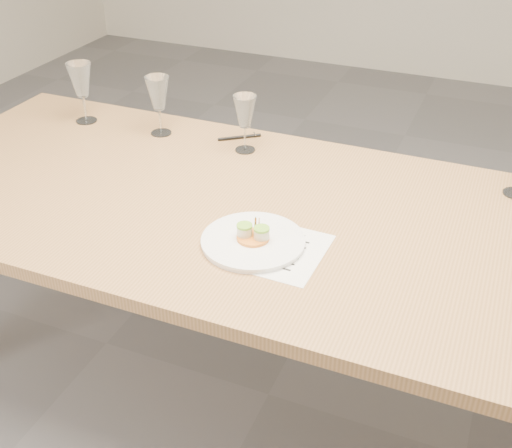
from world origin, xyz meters
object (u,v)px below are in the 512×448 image
at_px(wine_glass_0, 81,81).
at_px(wine_glass_1, 158,94).
at_px(recipe_sheet, 285,252).
at_px(dining_table, 271,230).
at_px(ballpoint_pen, 240,137).
at_px(dinner_plate, 253,240).
at_px(wine_glass_2, 245,113).

xyz_separation_m(wine_glass_0, wine_glass_1, (0.31, 0.01, -0.01)).
bearing_deg(recipe_sheet, dining_table, 122.69).
height_order(recipe_sheet, wine_glass_0, wine_glass_0).
relative_size(ballpoint_pen, wine_glass_0, 0.59).
bearing_deg(recipe_sheet, wine_glass_1, 143.56).
relative_size(wine_glass_0, wine_glass_1, 1.05).
relative_size(dinner_plate, ballpoint_pen, 2.12).
bearing_deg(wine_glass_2, recipe_sheet, -56.90).
height_order(ballpoint_pen, wine_glass_2, wine_glass_2).
bearing_deg(dinner_plate, recipe_sheet, -1.55).
xyz_separation_m(dining_table, wine_glass_2, (-0.22, 0.33, 0.20)).
bearing_deg(wine_glass_1, wine_glass_0, -177.99).
relative_size(wine_glass_0, wine_glass_2, 1.13).
distance_m(dinner_plate, wine_glass_2, 0.57).
bearing_deg(recipe_sheet, ballpoint_pen, 125.14).
height_order(dining_table, wine_glass_0, wine_glass_0).
bearing_deg(wine_glass_0, dining_table, -20.86).
distance_m(dinner_plate, ballpoint_pen, 0.66).
bearing_deg(wine_glass_1, dinner_plate, -42.18).
distance_m(dining_table, wine_glass_2, 0.44).
bearing_deg(wine_glass_0, recipe_sheet, -27.73).
bearing_deg(dining_table, dinner_plate, -83.73).
xyz_separation_m(recipe_sheet, wine_glass_1, (-0.66, 0.52, 0.14)).
height_order(dinner_plate, recipe_sheet, dinner_plate).
bearing_deg(wine_glass_1, wine_glass_2, -2.07).
bearing_deg(wine_glass_2, wine_glass_1, 177.93).
bearing_deg(ballpoint_pen, wine_glass_1, 156.51).
bearing_deg(recipe_sheet, wine_glass_0, 154.06).
xyz_separation_m(wine_glass_0, wine_glass_2, (0.64, -0.00, -0.02)).
xyz_separation_m(dinner_plate, wine_glass_0, (-0.88, 0.51, 0.14)).
distance_m(recipe_sheet, wine_glass_2, 0.62).
height_order(dining_table, dinner_plate, dinner_plate).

